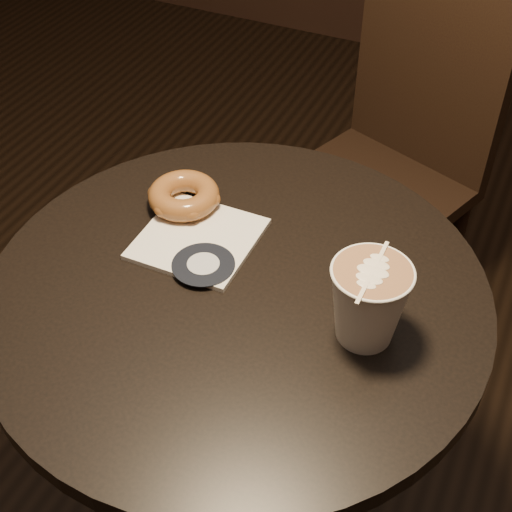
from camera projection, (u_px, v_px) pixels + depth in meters
name	position (u px, v px, depth m)	size (l,w,h in m)	color
cafe_table	(239.00, 374.00, 1.12)	(0.70, 0.70, 0.75)	black
chair	(399.00, 138.00, 1.64)	(0.49, 0.49, 0.96)	black
pastry_bag	(198.00, 239.00, 1.05)	(0.16, 0.16, 0.01)	white
doughnut	(184.00, 195.00, 1.09)	(0.11, 0.11, 0.04)	brown
latte_cup	(368.00, 304.00, 0.88)	(0.10, 0.10, 0.11)	silver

